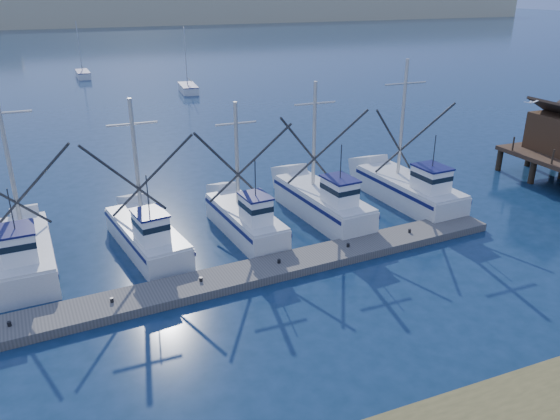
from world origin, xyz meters
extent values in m
plane|color=#0D233A|center=(0.00, 0.00, 0.00)|extent=(500.00, 500.00, 0.00)
cube|color=#58544F|center=(-5.72, 6.55, 0.21)|extent=(31.43, 4.28, 0.42)
cube|color=tan|center=(0.00, 210.00, 5.00)|extent=(360.00, 60.00, 10.00)
cube|color=silver|center=(-14.20, 11.59, 0.71)|extent=(2.96, 7.52, 1.41)
cube|color=white|center=(-14.20, 9.70, 2.16)|extent=(1.58, 1.88, 1.50)
cylinder|color=#B7B2A8|center=(-14.20, 12.85, 5.24)|extent=(0.22, 0.22, 7.65)
cube|color=silver|center=(-8.29, 11.56, 0.63)|extent=(3.46, 7.61, 1.26)
cube|color=white|center=(-8.29, 9.68, 2.01)|extent=(1.61, 1.98, 1.50)
cylinder|color=#B7B2A8|center=(-8.29, 12.81, 4.53)|extent=(0.22, 0.22, 6.54)
cube|color=silver|center=(-2.88, 11.35, 0.70)|extent=(2.70, 7.07, 1.39)
cube|color=white|center=(-2.88, 9.58, 2.14)|extent=(1.36, 1.79, 1.50)
cylinder|color=#B7B2A8|center=(-2.88, 12.54, 4.33)|extent=(0.22, 0.22, 5.87)
cube|color=silver|center=(2.16, 11.85, 0.80)|extent=(3.07, 8.10, 1.59)
cube|color=white|center=(2.16, 9.83, 2.34)|extent=(1.54, 2.05, 1.50)
cylinder|color=#B7B2A8|center=(2.16, 13.21, 4.76)|extent=(0.22, 0.22, 6.34)
cube|color=silver|center=(8.34, 11.90, 0.75)|extent=(3.23, 8.18, 1.50)
cube|color=white|center=(8.34, 9.85, 2.25)|extent=(1.69, 2.06, 1.50)
cylinder|color=#B7B2A8|center=(8.34, 13.27, 5.19)|extent=(0.22, 0.22, 7.38)
cube|color=silver|center=(4.50, 55.75, 0.45)|extent=(2.35, 5.49, 0.90)
cylinder|color=#B7B2A8|center=(4.50, 56.05, 4.50)|extent=(0.12, 0.12, 7.20)
cube|color=silver|center=(-7.34, 73.74, 0.45)|extent=(1.93, 5.52, 0.90)
cylinder|color=#B7B2A8|center=(-7.34, 74.04, 4.50)|extent=(0.12, 0.12, 7.20)
sphere|color=white|center=(12.26, 7.10, 7.08)|extent=(0.17, 0.17, 0.17)
cube|color=white|center=(11.99, 7.10, 7.10)|extent=(0.43, 0.10, 0.12)
cube|color=white|center=(12.52, 7.10, 7.10)|extent=(0.43, 0.10, 0.12)
camera|label=1|loc=(-11.68, -15.14, 13.02)|focal=35.00mm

